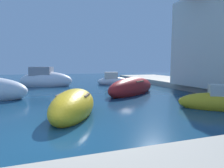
{
  "coord_description": "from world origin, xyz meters",
  "views": [
    {
      "loc": [
        0.27,
        -4.91,
        2.01
      ],
      "look_at": [
        5.05,
        10.37,
        0.37
      ],
      "focal_mm": 28.87,
      "sensor_mm": 36.0,
      "label": 1
    }
  ],
  "objects_px": {
    "moored_boat_5": "(219,102)",
    "moored_boat_7": "(46,80)",
    "moored_boat_2": "(132,88)",
    "moored_boat_6": "(74,106)",
    "moored_boat_3": "(113,81)"
  },
  "relations": [
    {
      "from": "moored_boat_5",
      "to": "moored_boat_7",
      "type": "xyz_separation_m",
      "value": [
        -8.1,
        12.42,
        0.26
      ]
    },
    {
      "from": "moored_boat_7",
      "to": "moored_boat_2",
      "type": "bearing_deg",
      "value": -33.07
    },
    {
      "from": "moored_boat_5",
      "to": "moored_boat_2",
      "type": "bearing_deg",
      "value": -35.27
    },
    {
      "from": "moored_boat_5",
      "to": "moored_boat_7",
      "type": "relative_size",
      "value": 0.63
    },
    {
      "from": "moored_boat_2",
      "to": "moored_boat_6",
      "type": "bearing_deg",
      "value": -172.43
    },
    {
      "from": "moored_boat_5",
      "to": "moored_boat_6",
      "type": "height_order",
      "value": "moored_boat_5"
    },
    {
      "from": "moored_boat_2",
      "to": "moored_boat_7",
      "type": "xyz_separation_m",
      "value": [
        -6.2,
        6.89,
        0.19
      ]
    },
    {
      "from": "moored_boat_3",
      "to": "moored_boat_6",
      "type": "height_order",
      "value": "moored_boat_3"
    },
    {
      "from": "moored_boat_2",
      "to": "moored_boat_7",
      "type": "height_order",
      "value": "moored_boat_7"
    },
    {
      "from": "moored_boat_5",
      "to": "moored_boat_6",
      "type": "bearing_deg",
      "value": 27.12
    },
    {
      "from": "moored_boat_3",
      "to": "moored_boat_5",
      "type": "distance_m",
      "value": 12.06
    },
    {
      "from": "moored_boat_2",
      "to": "moored_boat_3",
      "type": "bearing_deg",
      "value": 47.11
    },
    {
      "from": "moored_boat_6",
      "to": "moored_boat_5",
      "type": "bearing_deg",
      "value": 102.72
    },
    {
      "from": "moored_boat_6",
      "to": "moored_boat_3",
      "type": "bearing_deg",
      "value": 176.02
    },
    {
      "from": "moored_boat_5",
      "to": "moored_boat_7",
      "type": "bearing_deg",
      "value": -21.12
    }
  ]
}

